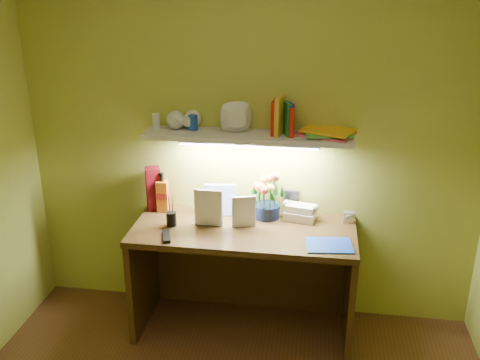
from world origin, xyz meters
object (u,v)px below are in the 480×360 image
desk_clock (349,217)px  flower_bouquet (267,195)px  desk (243,280)px  whisky_bottle (162,192)px  telephone (301,211)px

desk_clock → flower_bouquet: bearing=178.7°
desk → whisky_bottle: 0.79m
flower_bouquet → desk: bearing=-122.8°
desk → flower_bouquet: bearing=57.2°
desk_clock → desk: bearing=-164.8°
desk → whisky_bottle: whisky_bottle is taller
whisky_bottle → flower_bouquet: bearing=0.5°
telephone → whisky_bottle: size_ratio=0.73×
telephone → whisky_bottle: bearing=-169.0°
desk → telephone: size_ratio=7.07×
flower_bouquet → desk_clock: bearing=-0.5°
desk → whisky_bottle: bearing=162.0°
flower_bouquet → telephone: (0.22, -0.00, -0.09)m
telephone → flower_bouquet: bearing=-169.7°
desk → desk_clock: desk_clock is taller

